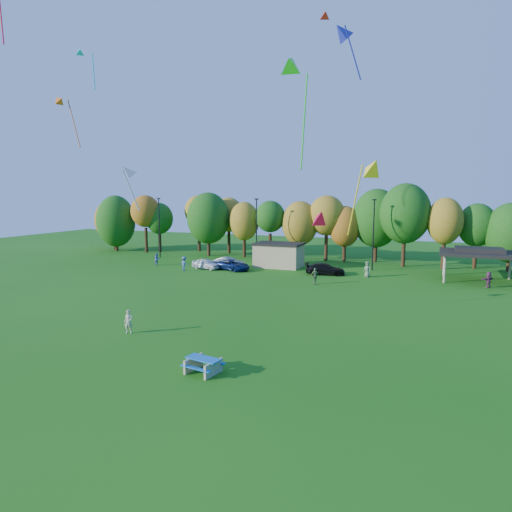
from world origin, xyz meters
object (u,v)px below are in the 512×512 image
at_px(car_a, 206,264).
at_px(car_d, 325,269).
at_px(car_b, 229,263).
at_px(car_c, 233,265).
at_px(picnic_table, 203,364).
at_px(kite_flyer, 129,322).

distance_m(car_a, car_d, 15.47).
xyz_separation_m(car_b, car_c, (1.14, -1.26, -0.04)).
height_order(picnic_table, car_d, car_d).
height_order(kite_flyer, car_d, kite_flyer).
bearing_deg(car_b, kite_flyer, -176.27).
distance_m(kite_flyer, car_a, 27.65).
height_order(kite_flyer, car_b, kite_flyer).
xyz_separation_m(car_a, car_d, (15.39, 1.60, -0.00)).
relative_size(car_a, car_d, 0.85).
distance_m(picnic_table, car_a, 34.84).
xyz_separation_m(car_c, car_d, (11.82, 1.18, 0.02)).
bearing_deg(kite_flyer, car_d, 57.34).
relative_size(picnic_table, car_d, 0.47).
relative_size(picnic_table, car_b, 0.51).
height_order(kite_flyer, car_c, kite_flyer).
distance_m(kite_flyer, car_c, 27.27).
bearing_deg(car_a, picnic_table, -139.99).
height_order(picnic_table, car_c, car_c).
height_order(car_b, car_c, car_b).
relative_size(car_c, car_d, 1.02).
distance_m(car_b, car_d, 12.96).
bearing_deg(kite_flyer, picnic_table, -45.44).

